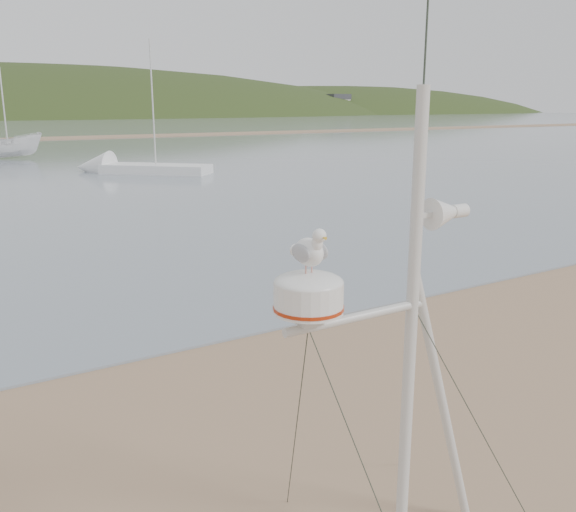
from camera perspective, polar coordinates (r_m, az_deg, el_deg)
mast_rig at (r=5.26m, az=10.84°, el=-16.19°), size 2.11×2.25×4.76m
boat_white at (r=48.43m, az=-24.91°, el=11.04°), size 1.97×1.93×4.69m
sailboat_white_near at (r=36.27m, az=-15.48°, el=7.95°), size 7.06×6.98×7.90m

